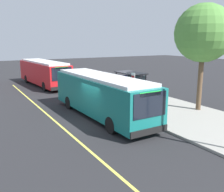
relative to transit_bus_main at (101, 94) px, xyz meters
The scene contains 10 objects.
ground_plane 2.10m from the transit_bus_main, 48.95° to the right, with size 120.00×120.00×0.00m, color #232326.
sidewalk_curb 5.30m from the transit_bus_main, 80.02° to the left, with size 44.00×6.40×0.15m, color gray.
lane_stripe_center 3.70m from the transit_bus_main, 74.69° to the right, with size 36.00×0.14×0.01m, color #E0D64C.
transit_bus_main is the anchor object (origin of this frame).
transit_bus_second 14.78m from the transit_bus_main, behind, with size 11.01×3.35×2.95m.
bus_shelter 5.18m from the transit_bus_main, 122.22° to the left, with size 2.90×1.60×2.48m.
waiting_bench 5.13m from the transit_bus_main, 120.88° to the left, with size 1.60×0.48×0.95m.
route_sign_post 2.77m from the transit_bus_main, 91.79° to the left, with size 0.44×0.08×2.80m.
pedestrian_commuter 4.41m from the transit_bus_main, 143.36° to the left, with size 0.24×0.40×1.69m.
street_tree_near_shelter 8.52m from the transit_bus_main, 70.16° to the left, with size 4.17×4.17×7.74m.
Camera 1 is at (14.42, -7.04, 5.25)m, focal length 40.55 mm.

